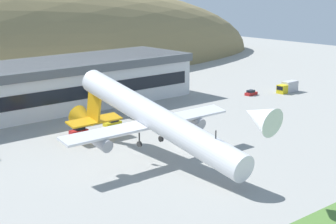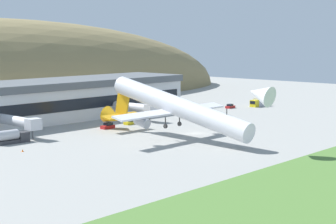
{
  "view_description": "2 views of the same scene",
  "coord_description": "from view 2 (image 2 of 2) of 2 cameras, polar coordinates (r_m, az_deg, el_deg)",
  "views": [
    {
      "loc": [
        -74.91,
        -79.16,
        33.42
      ],
      "look_at": [
        -6.44,
        -1.61,
        8.75
      ],
      "focal_mm": 60.0,
      "sensor_mm": 36.0,
      "label": 1
    },
    {
      "loc": [
        -113.76,
        -94.88,
        25.22
      ],
      "look_at": [
        -10.26,
        0.67,
        6.69
      ],
      "focal_mm": 60.0,
      "sensor_mm": 36.0,
      "label": 2
    }
  ],
  "objects": [
    {
      "name": "ground_plane",
      "position": [
        150.27,
        2.85,
        -2.18
      ],
      "size": [
        357.26,
        357.26,
        0.0
      ],
      "primitive_type": "plane",
      "color": "gray"
    },
    {
      "name": "box_truck",
      "position": [
        212.04,
        9.18,
        0.99
      ],
      "size": [
        7.71,
        2.69,
        3.28
      ],
      "color": "gold",
      "rests_on": "ground_plane"
    },
    {
      "name": "fuel_truck",
      "position": [
        140.7,
        -15.59,
        -2.46
      ],
      "size": [
        8.36,
        2.8,
        3.37
      ],
      "color": "#333338",
      "rests_on": "ground_plane"
    },
    {
      "name": "traffic_cone_0",
      "position": [
        130.11,
        -14.56,
        -3.8
      ],
      "size": [
        0.52,
        0.52,
        0.58
      ],
      "color": "orange",
      "rests_on": "ground_plane"
    },
    {
      "name": "service_car_2",
      "position": [
        205.25,
        6.34,
        0.57
      ],
      "size": [
        4.05,
        2.0,
        1.53
      ],
      "color": "#B21E1E",
      "rests_on": "ground_plane"
    },
    {
      "name": "jetway_0",
      "position": [
        148.61,
        -14.81,
        -0.97
      ],
      "size": [
        3.38,
        16.74,
        5.43
      ],
      "color": "silver",
      "rests_on": "ground_plane"
    },
    {
      "name": "service_car_0",
      "position": [
        158.73,
        -6.13,
        -1.44
      ],
      "size": [
        4.0,
        1.91,
        1.69
      ],
      "color": "#B21E1E",
      "rests_on": "ground_plane"
    },
    {
      "name": "service_car_1",
      "position": [
        166.16,
        -3.8,
        -1.02
      ],
      "size": [
        4.34,
        1.98,
        1.59
      ],
      "color": "gold",
      "rests_on": "ground_plane"
    },
    {
      "name": "cargo_airplane",
      "position": [
        140.16,
        0.79,
        0.45
      ],
      "size": [
        37.79,
        54.55,
        15.48
      ],
      "color": "silver"
    },
    {
      "name": "jetway_1",
      "position": [
        173.68,
        -3.24,
        0.46
      ],
      "size": [
        3.38,
        17.41,
        5.43
      ],
      "color": "silver",
      "rests_on": "ground_plane"
    },
    {
      "name": "terminal_building",
      "position": [
        177.0,
        -12.39,
        1.39
      ],
      "size": [
        102.82,
        23.06,
        12.26
      ],
      "color": "silver",
      "rests_on": "ground_plane"
    }
  ]
}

